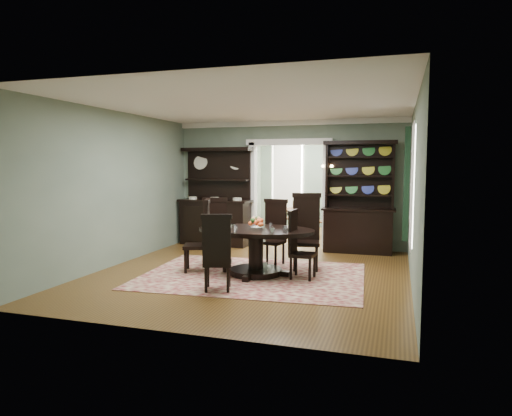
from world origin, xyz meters
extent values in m
cube|color=brown|center=(0.00, 0.00, -0.01)|extent=(5.50, 6.00, 0.01)
cube|color=white|center=(0.00, 0.00, 3.00)|extent=(5.50, 6.00, 0.01)
cube|color=gray|center=(-2.75, 0.00, 1.50)|extent=(0.01, 6.00, 3.00)
cube|color=gray|center=(2.75, 0.00, 1.50)|extent=(0.01, 6.00, 3.00)
cube|color=gray|center=(0.00, -3.00, 1.50)|extent=(5.50, 0.01, 3.00)
cube|color=gray|center=(-1.83, 3.00, 1.50)|extent=(1.85, 0.01, 3.00)
cube|color=gray|center=(1.83, 3.00, 1.50)|extent=(1.85, 0.01, 3.00)
cube|color=gray|center=(0.00, 3.00, 2.75)|extent=(1.80, 0.01, 0.50)
cube|color=white|center=(0.00, 2.95, 2.94)|extent=(5.50, 0.10, 0.12)
cube|color=brown|center=(0.00, 4.75, -0.01)|extent=(3.50, 3.50, 0.01)
cube|color=white|center=(0.00, 4.75, 3.00)|extent=(3.50, 3.50, 0.01)
cube|color=gray|center=(-1.75, 4.75, 1.50)|extent=(0.01, 3.50, 3.00)
cube|color=gray|center=(1.75, 4.75, 1.50)|extent=(0.01, 3.50, 3.00)
cube|color=gray|center=(0.00, 6.50, 1.50)|extent=(3.50, 0.01, 3.00)
cube|color=white|center=(-0.85, 6.45, 1.55)|extent=(1.05, 0.06, 2.20)
cube|color=white|center=(0.85, 6.45, 1.55)|extent=(1.05, 0.06, 2.20)
cube|color=white|center=(-0.90, 3.00, 1.25)|extent=(0.14, 0.25, 2.50)
cube|color=white|center=(0.90, 3.00, 1.25)|extent=(0.14, 0.25, 2.50)
cube|color=white|center=(0.00, 3.00, 2.50)|extent=(2.08, 0.25, 0.14)
cube|color=white|center=(2.74, 0.60, 1.60)|extent=(0.02, 1.10, 2.00)
cube|color=white|center=(2.73, 0.60, 1.60)|extent=(0.01, 1.22, 2.12)
cube|color=black|center=(2.65, 1.28, 1.60)|extent=(0.10, 0.35, 2.10)
cube|color=#BB8731|center=(0.95, 2.92, 1.85)|extent=(0.08, 0.05, 0.18)
sphere|color=#FFD88C|center=(0.85, 2.77, 1.93)|extent=(0.07, 0.07, 0.07)
sphere|color=#FFD88C|center=(1.05, 2.77, 1.93)|extent=(0.07, 0.07, 0.07)
cube|color=maroon|center=(0.09, -0.12, 0.01)|extent=(4.01, 3.10, 0.01)
ellipsoid|color=black|center=(0.11, -0.01, 0.80)|extent=(2.11, 1.34, 0.06)
cylinder|color=black|center=(0.11, -0.01, 0.76)|extent=(1.96, 1.96, 0.03)
cylinder|color=black|center=(0.11, -0.01, 0.42)|extent=(0.27, 0.27, 0.73)
cylinder|color=black|center=(0.11, -0.01, 0.06)|extent=(0.93, 0.93, 0.11)
cylinder|color=white|center=(0.15, -0.11, 0.85)|extent=(0.26, 0.26, 0.05)
cube|color=black|center=(-0.90, 0.55, 0.46)|extent=(0.59, 0.58, 0.06)
cube|color=black|center=(-0.97, 0.74, 0.86)|extent=(0.45, 0.21, 0.78)
cube|color=black|center=(-0.97, 0.74, 1.27)|extent=(0.49, 0.25, 0.08)
cylinder|color=black|center=(-1.00, 0.32, 0.23)|extent=(0.05, 0.05, 0.46)
cylinder|color=black|center=(-0.66, 0.45, 0.23)|extent=(0.05, 0.05, 0.46)
cylinder|color=black|center=(-1.13, 0.66, 0.23)|extent=(0.05, 0.05, 0.46)
cylinder|color=black|center=(-0.80, 0.79, 0.23)|extent=(0.05, 0.05, 0.46)
cube|color=black|center=(0.17, 0.83, 0.46)|extent=(0.53, 0.51, 0.06)
cube|color=black|center=(0.20, 1.02, 0.85)|extent=(0.46, 0.13, 0.77)
cube|color=black|center=(0.20, 1.02, 1.25)|extent=(0.50, 0.16, 0.08)
cylinder|color=black|center=(-0.04, 0.69, 0.23)|extent=(0.05, 0.05, 0.46)
cylinder|color=black|center=(0.31, 0.62, 0.23)|extent=(0.05, 0.05, 0.46)
cylinder|color=black|center=(0.02, 1.04, 0.23)|extent=(0.05, 0.05, 0.46)
cylinder|color=black|center=(0.38, 0.97, 0.23)|extent=(0.05, 0.05, 0.46)
cube|color=black|center=(0.89, 0.63, 0.51)|extent=(0.58, 0.56, 0.07)
cube|color=black|center=(0.85, 0.85, 0.95)|extent=(0.51, 0.14, 0.86)
cube|color=black|center=(0.85, 0.85, 1.39)|extent=(0.56, 0.17, 0.09)
cylinder|color=black|center=(0.73, 0.40, 0.25)|extent=(0.06, 0.06, 0.51)
cylinder|color=black|center=(1.12, 0.47, 0.25)|extent=(0.06, 0.06, 0.51)
cylinder|color=black|center=(0.66, 0.79, 0.25)|extent=(0.06, 0.06, 0.51)
cylinder|color=black|center=(1.05, 0.86, 0.25)|extent=(0.06, 0.06, 0.51)
cube|color=black|center=(-1.00, -0.10, 0.47)|extent=(0.58, 0.59, 0.06)
cube|color=black|center=(-0.80, -0.04, 0.88)|extent=(0.20, 0.46, 0.80)
cube|color=black|center=(-0.80, -0.04, 1.30)|extent=(0.23, 0.51, 0.08)
cylinder|color=black|center=(-1.23, 0.01, 0.24)|extent=(0.05, 0.05, 0.47)
cylinder|color=black|center=(-1.11, -0.34, 0.24)|extent=(0.05, 0.05, 0.47)
cylinder|color=black|center=(-0.88, 0.13, 0.24)|extent=(0.05, 0.05, 0.47)
cylinder|color=black|center=(-0.76, -0.22, 0.24)|extent=(0.05, 0.05, 0.47)
cube|color=black|center=(0.97, -0.06, 0.42)|extent=(0.43, 0.45, 0.05)
cube|color=black|center=(0.79, -0.04, 0.79)|extent=(0.07, 0.42, 0.71)
cube|color=black|center=(0.79, -0.04, 1.15)|extent=(0.09, 0.46, 0.07)
cylinder|color=black|center=(1.13, -0.23, 0.21)|extent=(0.05, 0.05, 0.42)
cylinder|color=black|center=(1.15, 0.10, 0.21)|extent=(0.05, 0.05, 0.42)
cylinder|color=black|center=(0.80, -0.21, 0.21)|extent=(0.05, 0.05, 0.42)
cylinder|color=black|center=(0.82, 0.12, 0.21)|extent=(0.05, 0.05, 0.42)
cube|color=black|center=(-0.15, -1.16, 0.43)|extent=(0.54, 0.53, 0.06)
cube|color=black|center=(-0.10, -1.34, 0.81)|extent=(0.42, 0.18, 0.73)
cube|color=black|center=(-0.10, -1.34, 1.18)|extent=(0.47, 0.21, 0.08)
cylinder|color=black|center=(-0.05, -0.95, 0.22)|extent=(0.05, 0.05, 0.43)
cylinder|color=black|center=(-0.37, -1.05, 0.22)|extent=(0.05, 0.05, 0.43)
cylinder|color=black|center=(0.06, -1.27, 0.22)|extent=(0.05, 0.05, 0.43)
cylinder|color=black|center=(-0.26, -1.37, 0.22)|extent=(0.05, 0.05, 0.43)
cube|color=black|center=(-1.76, 2.68, 0.53)|extent=(1.74, 0.70, 1.06)
cube|color=black|center=(-1.76, 2.68, 1.08)|extent=(1.85, 0.76, 0.05)
cube|color=black|center=(-1.76, 2.91, 1.72)|extent=(1.70, 0.20, 1.25)
cube|color=black|center=(-1.76, 2.81, 1.59)|extent=(1.66, 0.41, 0.04)
cube|color=black|center=(-1.76, 2.79, 2.34)|extent=(1.83, 0.50, 0.09)
cube|color=black|center=(1.67, 2.68, 0.48)|extent=(1.50, 0.55, 0.96)
cube|color=black|center=(1.67, 2.68, 0.97)|extent=(1.61, 0.61, 0.04)
cube|color=black|center=(1.67, 2.89, 1.71)|extent=(1.49, 0.08, 1.45)
cube|color=black|center=(0.95, 2.79, 1.71)|extent=(0.06, 0.28, 1.49)
cube|color=black|center=(2.40, 2.79, 1.71)|extent=(0.06, 0.28, 1.49)
cube|color=black|center=(1.67, 2.77, 2.45)|extent=(1.60, 0.36, 0.09)
cube|color=black|center=(1.67, 2.79, 1.28)|extent=(1.50, 0.30, 0.03)
cube|color=black|center=(1.67, 2.79, 1.71)|extent=(1.50, 0.30, 0.03)
cube|color=black|center=(1.67, 2.79, 2.13)|extent=(1.50, 0.30, 0.03)
cylinder|color=#512D17|center=(-0.20, 4.50, 0.74)|extent=(0.82, 0.82, 0.04)
cylinder|color=#512D17|center=(-0.20, 4.50, 0.38)|extent=(0.10, 0.10, 0.72)
cylinder|color=#512D17|center=(-0.20, 4.50, 0.03)|extent=(0.45, 0.45, 0.06)
cylinder|color=#512D17|center=(-0.48, 4.90, 0.45)|extent=(0.40, 0.40, 0.04)
cube|color=#512D17|center=(-0.31, 4.96, 0.70)|extent=(0.14, 0.35, 0.50)
cylinder|color=#512D17|center=(-0.66, 4.99, 0.22)|extent=(0.04, 0.04, 0.45)
cylinder|color=#512D17|center=(-0.57, 4.73, 0.22)|extent=(0.04, 0.04, 0.45)
cylinder|color=#512D17|center=(-0.39, 5.08, 0.22)|extent=(0.04, 0.04, 0.45)
cylinder|color=#512D17|center=(-0.31, 4.81, 0.22)|extent=(0.04, 0.04, 0.45)
cylinder|color=#512D17|center=(0.47, 4.57, 0.43)|extent=(0.38, 0.38, 0.04)
cube|color=#512D17|center=(0.30, 4.55, 0.66)|extent=(0.08, 0.34, 0.47)
cylinder|color=#512D17|center=(0.62, 4.46, 0.21)|extent=(0.03, 0.03, 0.43)
cylinder|color=#512D17|center=(0.58, 4.73, 0.21)|extent=(0.03, 0.03, 0.43)
cylinder|color=#512D17|center=(0.36, 4.42, 0.21)|extent=(0.03, 0.03, 0.43)
cylinder|color=#512D17|center=(0.32, 4.68, 0.21)|extent=(0.03, 0.03, 0.43)
camera|label=1|loc=(2.50, -7.65, 1.96)|focal=32.00mm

